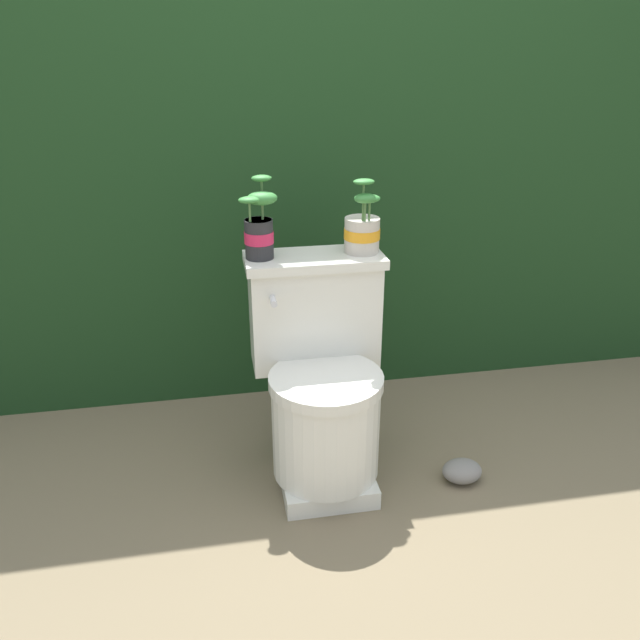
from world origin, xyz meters
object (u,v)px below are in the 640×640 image
garden_stone (462,471)px  toilet (321,385)px  potted_plant_left (259,229)px  potted_plant_midleft (362,230)px

garden_stone → toilet: bearing=163.2°
toilet → garden_stone: 0.56m
garden_stone → potted_plant_left: bearing=156.4°
toilet → potted_plant_midleft: size_ratio=3.05×
garden_stone → potted_plant_midleft: bearing=137.7°
potted_plant_left → garden_stone: bearing=-23.6°
toilet → potted_plant_left: potted_plant_left is taller
potted_plant_midleft → toilet: bearing=-139.4°
potted_plant_midleft → garden_stone: potted_plant_midleft is taller
potted_plant_midleft → garden_stone: 0.86m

